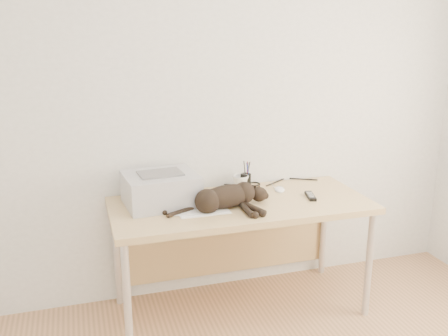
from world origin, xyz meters
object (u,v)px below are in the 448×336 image
object	(u,v)px
desk	(236,218)
mouse	(280,188)
cat	(225,198)
pen_cup	(246,181)
printer	(161,189)
mug	(241,183)

from	to	relation	value
desk	mouse	xyz separation A→B (m)	(0.32, 0.06, 0.15)
desk	mouse	world-z (taller)	mouse
cat	pen_cup	size ratio (longest dim) A/B	3.64
cat	mouse	world-z (taller)	cat
pen_cup	desk	bearing A→B (deg)	-124.55
printer	pen_cup	world-z (taller)	printer
desk	mouse	bearing A→B (deg)	10.60
mug	mouse	bearing A→B (deg)	-20.66
cat	pen_cup	xyz separation A→B (m)	(0.25, 0.34, -0.01)
printer	pen_cup	xyz separation A→B (m)	(0.60, 0.15, -0.05)
desk	cat	distance (m)	0.29
desk	cat	xyz separation A→B (m)	(-0.13, -0.16, 0.20)
cat	pen_cup	distance (m)	0.42
mug	pen_cup	world-z (taller)	pen_cup
printer	mouse	world-z (taller)	printer
mug	pen_cup	distance (m)	0.05
printer	mouse	bearing A→B (deg)	2.42
cat	desk	bearing A→B (deg)	40.20
mouse	mug	bearing A→B (deg)	177.16
desk	mug	distance (m)	0.25
desk	mouse	distance (m)	0.36
mug	printer	bearing A→B (deg)	-167.30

